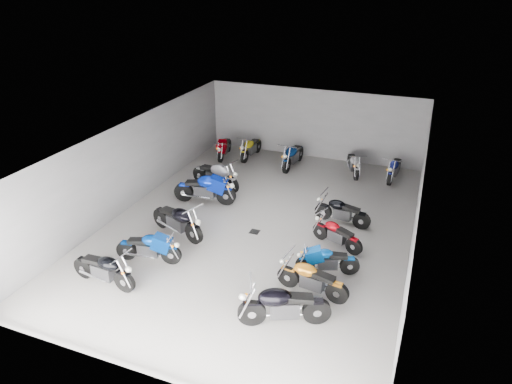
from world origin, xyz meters
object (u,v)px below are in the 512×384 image
motorcycle_right_e (342,211)px  motorcycle_back_a (224,147)px  motorcycle_left_f (216,175)px  motorcycle_back_e (353,164)px  motorcycle_back_b (251,148)px  motorcycle_left_c (178,221)px  motorcycle_right_a (283,306)px  motorcycle_back_c (293,156)px  motorcycle_back_f (394,168)px  motorcycle_left_b (149,247)px  motorcycle_right_b (311,279)px  motorcycle_right_d (336,234)px  motorcycle_right_c (327,261)px  motorcycle_left_a (104,269)px  motorcycle_left_e (205,189)px  drain_grate (255,232)px

motorcycle_right_e → motorcycle_back_a: size_ratio=0.99×
motorcycle_left_f → motorcycle_back_e: motorcycle_left_f is taller
motorcycle_right_e → motorcycle_back_b: size_ratio=0.95×
motorcycle_left_c → motorcycle_back_a: bearing=-148.7°
motorcycle_right_e → motorcycle_back_a: 7.75m
motorcycle_right_a → motorcycle_left_f: bearing=13.8°
motorcycle_back_b → motorcycle_left_f: bearing=91.9°
motorcycle_back_c → motorcycle_back_e: bearing=-171.8°
motorcycle_back_a → motorcycle_back_f: 7.74m
motorcycle_right_a → motorcycle_back_a: motorcycle_right_a is taller
motorcycle_left_b → motorcycle_right_b: motorcycle_right_b is taller
motorcycle_right_d → motorcycle_left_b: bearing=143.3°
motorcycle_left_c → motorcycle_right_b: 5.11m
motorcycle_right_d → motorcycle_back_a: size_ratio=0.87×
motorcycle_back_a → motorcycle_right_e: bearing=136.5°
motorcycle_right_a → motorcycle_right_e: 5.51m
motorcycle_left_f → motorcycle_right_e: bearing=95.3°
motorcycle_left_b → motorcycle_back_f: motorcycle_left_b is taller
motorcycle_right_c → motorcycle_back_f: (1.11, 7.60, 0.04)m
motorcycle_left_b → motorcycle_right_b: (4.94, 0.24, 0.00)m
motorcycle_back_b → motorcycle_back_e: (4.83, -0.17, -0.03)m
motorcycle_left_c → motorcycle_right_e: (4.90, 2.71, -0.08)m
motorcycle_right_b → motorcycle_back_f: 8.76m
motorcycle_left_a → motorcycle_back_a: 10.13m
motorcycle_left_b → motorcycle_left_e: 4.10m
motorcycle_back_a → drain_grate: bearing=113.3°
motorcycle_left_b → motorcycle_left_e: size_ratio=0.85×
motorcycle_right_d → motorcycle_back_b: 8.17m
motorcycle_right_d → motorcycle_right_e: 1.49m
motorcycle_left_c → motorcycle_right_d: 5.19m
motorcycle_right_e → motorcycle_back_a: (-6.44, 4.31, 0.01)m
motorcycle_right_c → motorcycle_right_e: size_ratio=0.90×
motorcycle_left_a → motorcycle_left_f: motorcycle_left_f is taller
motorcycle_back_e → motorcycle_back_b: bearing=-23.3°
motorcycle_left_a → motorcycle_right_c: size_ratio=1.19×
motorcycle_right_c → motorcycle_back_e: size_ratio=0.95×
motorcycle_left_c → drain_grate: bearing=134.5°
motorcycle_left_f → motorcycle_right_b: 7.41m
motorcycle_left_a → motorcycle_left_e: motorcycle_left_e is taller
motorcycle_right_a → motorcycle_right_e: size_ratio=1.10×
motorcycle_left_b → motorcycle_back_b: motorcycle_back_b is taller
motorcycle_left_f → motorcycle_back_a: motorcycle_left_f is taller
motorcycle_left_a → motorcycle_left_c: motorcycle_left_c is taller
motorcycle_right_a → motorcycle_back_f: 10.18m
motorcycle_left_e → motorcycle_right_d: motorcycle_left_e is taller
motorcycle_right_b → motorcycle_right_e: motorcycle_right_b is taller
motorcycle_back_a → motorcycle_back_e: (6.04, 0.18, -0.01)m
drain_grate → motorcycle_back_b: 6.82m
motorcycle_left_a → motorcycle_back_e: 11.45m
motorcycle_right_c → motorcycle_back_b: 9.43m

